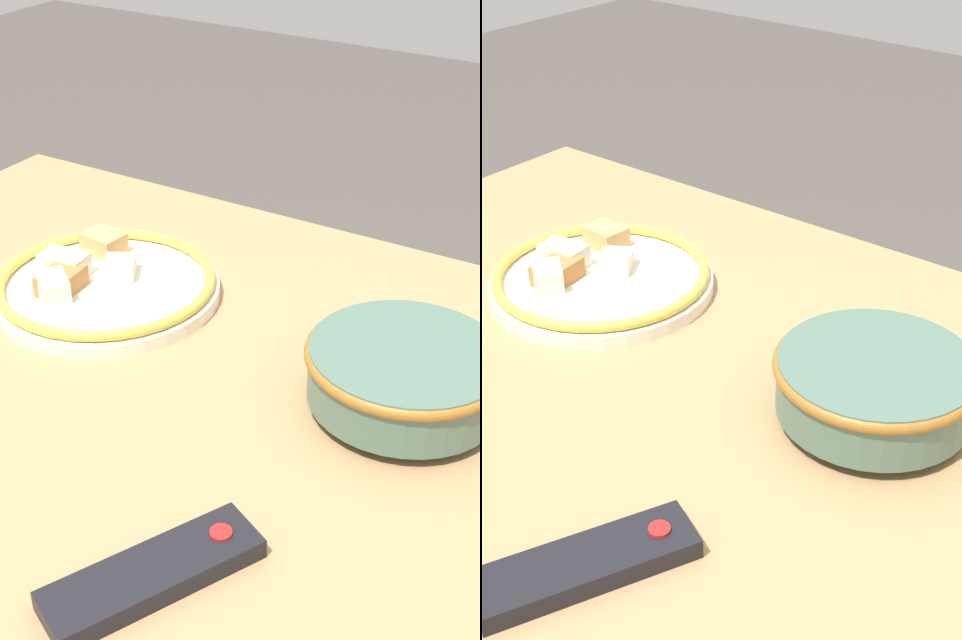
% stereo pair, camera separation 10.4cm
% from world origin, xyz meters
% --- Properties ---
extents(dining_table, '(1.51, 0.82, 0.72)m').
position_xyz_m(dining_table, '(0.00, 0.00, 0.64)').
color(dining_table, tan).
rests_on(dining_table, ground_plane).
extents(noodle_bowl, '(0.22, 0.22, 0.07)m').
position_xyz_m(noodle_bowl, '(-0.09, -0.05, 0.76)').
color(noodle_bowl, '#4C6B5B').
rests_on(noodle_bowl, dining_table).
extents(food_plate, '(0.30, 0.30, 0.05)m').
position_xyz_m(food_plate, '(0.33, -0.07, 0.74)').
color(food_plate, silver).
rests_on(food_plate, dining_table).
extents(tv_remote, '(0.13, 0.20, 0.02)m').
position_xyz_m(tv_remote, '(-0.01, 0.29, 0.73)').
color(tv_remote, black).
rests_on(tv_remote, dining_table).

